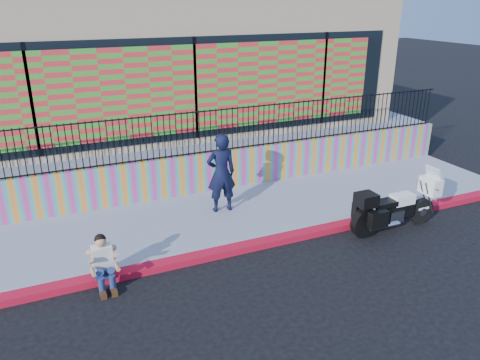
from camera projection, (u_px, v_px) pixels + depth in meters
ground at (259, 247)px, 10.47m from camera, size 90.00×90.00×0.00m
red_curb at (259, 244)px, 10.44m from camera, size 16.00×0.30×0.15m
sidewalk at (231, 215)px, 11.85m from camera, size 16.00×3.00×0.15m
mural_wall at (208, 172)px, 12.99m from camera, size 16.00×0.20×1.10m
metal_fence at (207, 132)px, 12.57m from camera, size 15.80×0.04×1.20m
elevated_platform at (161, 130)px, 17.36m from camera, size 16.00×10.00×1.25m
storefront_building at (158, 58)px, 16.22m from camera, size 14.00×8.06×4.00m
police_motorcycle at (394, 207)px, 11.03m from camera, size 2.33×0.77×1.45m
police_officer at (221, 173)px, 11.57m from camera, size 0.77×0.54×2.01m
seated_man at (104, 268)px, 8.83m from camera, size 0.54×0.71×1.06m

